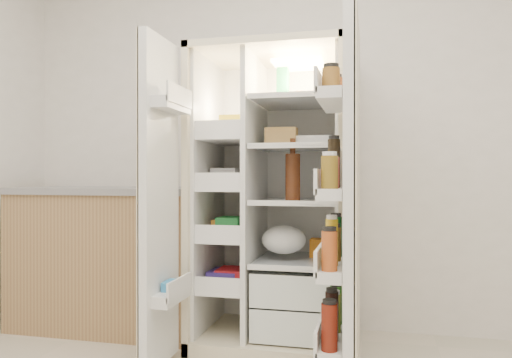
# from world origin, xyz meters

# --- Properties ---
(wall_back) EXTENTS (4.00, 0.02, 2.70)m
(wall_back) POSITION_xyz_m (0.00, 2.00, 1.35)
(wall_back) COLOR white
(wall_back) RESTS_ON floor
(refrigerator) EXTENTS (0.92, 0.70, 1.80)m
(refrigerator) POSITION_xyz_m (-0.07, 1.65, 0.74)
(refrigerator) COLOR beige
(refrigerator) RESTS_ON floor
(freezer_door) EXTENTS (0.15, 0.40, 1.72)m
(freezer_door) POSITION_xyz_m (-0.59, 1.05, 0.89)
(freezer_door) COLOR silver
(freezer_door) RESTS_ON floor
(fridge_door) EXTENTS (0.17, 0.58, 1.72)m
(fridge_door) POSITION_xyz_m (0.39, 0.96, 0.87)
(fridge_door) COLOR silver
(fridge_door) RESTS_ON floor
(kitchen_counter) EXTENTS (1.31, 0.70, 0.95)m
(kitchen_counter) POSITION_xyz_m (-1.22, 1.70, 0.48)
(kitchen_counter) COLOR #9F7F4F
(kitchen_counter) RESTS_ON floor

